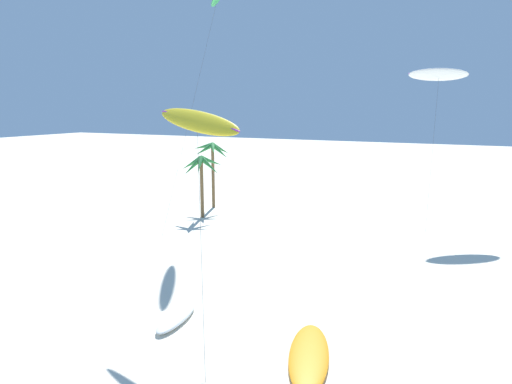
% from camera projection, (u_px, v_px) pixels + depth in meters
% --- Properties ---
extents(palm_tree_0, '(4.42, 4.24, 7.43)m').
position_uv_depth(palm_tree_0, '(213.00, 153.00, 48.05)').
color(palm_tree_0, brown).
rests_on(palm_tree_0, ground).
extents(palm_tree_1, '(4.40, 4.36, 6.46)m').
position_uv_depth(palm_tree_1, '(201.00, 168.00, 43.80)').
color(palm_tree_1, brown).
rests_on(palm_tree_1, ground).
extents(flying_kite_3, '(7.08, 7.40, 11.58)m').
position_uv_depth(flying_kite_3, '(197.00, 121.00, 22.49)').
color(flying_kite_3, yellow).
rests_on(flying_kite_3, ground).
extents(flying_kite_4, '(5.86, 7.78, 14.94)m').
position_uv_depth(flying_kite_4, '(439.00, 74.00, 40.09)').
color(flying_kite_4, white).
rests_on(flying_kite_4, ground).
extents(grounded_kite_0, '(3.25, 5.92, 0.33)m').
position_uv_depth(grounded_kite_0, '(309.00, 355.00, 19.53)').
color(grounded_kite_0, orange).
rests_on(grounded_kite_0, ground).
extents(grounded_kite_2, '(1.59, 3.82, 0.42)m').
position_uv_depth(grounded_kite_2, '(177.00, 317.00, 23.02)').
color(grounded_kite_2, white).
rests_on(grounded_kite_2, ground).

